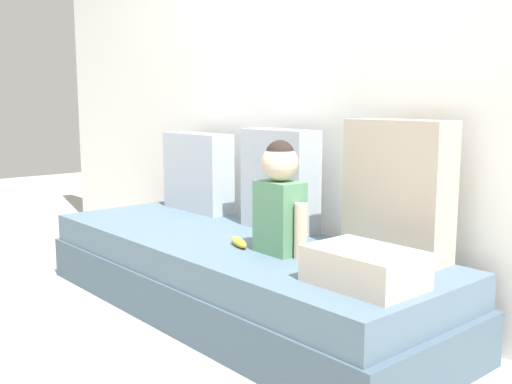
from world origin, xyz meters
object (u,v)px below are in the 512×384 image
(throw_pillow_left, at_px, (198,172))
(throw_pillow_right, at_px, (398,189))
(couch, at_px, (233,276))
(toddler, at_px, (280,197))
(banana, at_px, (239,242))
(folded_blanket, at_px, (365,267))
(throw_pillow_center, at_px, (280,180))

(throw_pillow_left, distance_m, throw_pillow_right, 1.46)
(couch, bearing_deg, toddler, -2.48)
(throw_pillow_left, bearing_deg, toddler, -16.90)
(banana, bearing_deg, throw_pillow_right, 33.97)
(banana, bearing_deg, folded_blanket, -1.83)
(couch, height_order, banana, banana)
(throw_pillow_left, relative_size, folded_blanket, 1.29)
(throw_pillow_center, bearing_deg, couch, -90.00)
(couch, height_order, folded_blanket, folded_blanket)
(throw_pillow_center, relative_size, toddler, 1.04)
(throw_pillow_left, height_order, throw_pillow_center, throw_pillow_center)
(folded_blanket, bearing_deg, banana, 178.17)
(throw_pillow_right, bearing_deg, banana, -146.03)
(toddler, bearing_deg, folded_blanket, -9.15)
(couch, xyz_separation_m, throw_pillow_right, (0.73, 0.31, 0.48))
(throw_pillow_left, xyz_separation_m, throw_pillow_center, (0.73, 0.00, 0.02))
(throw_pillow_right, relative_size, toddler, 1.18)
(couch, xyz_separation_m, throw_pillow_center, (0.00, 0.31, 0.45))
(throw_pillow_right, bearing_deg, folded_blanket, -68.03)
(toddler, distance_m, folded_blanket, 0.58)
(throw_pillow_center, xyz_separation_m, throw_pillow_right, (0.73, 0.00, 0.03))
(banana, xyz_separation_m, folded_blanket, (0.75, -0.02, 0.05))
(banana, bearing_deg, couch, 151.74)
(toddler, bearing_deg, throw_pillow_center, 136.94)
(couch, height_order, toddler, toddler)
(banana, bearing_deg, throw_pillow_center, 110.58)
(throw_pillow_left, bearing_deg, throw_pillow_right, 0.00)
(throw_pillow_left, xyz_separation_m, folded_blanket, (1.63, -0.42, -0.17))
(couch, relative_size, folded_blanket, 5.90)
(toddler, distance_m, banana, 0.31)
(couch, bearing_deg, banana, -28.26)
(throw_pillow_right, bearing_deg, couch, -156.77)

